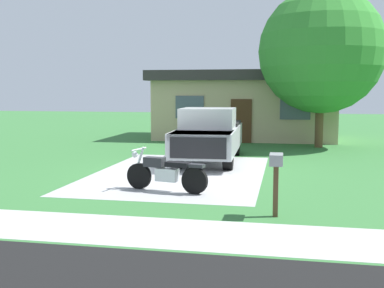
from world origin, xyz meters
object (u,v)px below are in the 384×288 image
object	(u,v)px
mailbox	(276,168)
neighbor_house	(246,104)
shade_tree	(321,51)
motorcycle	(166,173)
pickup_truck	(210,134)

from	to	relation	value
mailbox	neighbor_house	world-z (taller)	neighbor_house
shade_tree	neighbor_house	world-z (taller)	shade_tree
neighbor_house	motorcycle	bearing A→B (deg)	-93.33
pickup_truck	mailbox	world-z (taller)	pickup_truck
pickup_truck	shade_tree	xyz separation A→B (m)	(4.10, 4.98, 3.25)
mailbox	shade_tree	distance (m)	12.77
pickup_truck	mailbox	distance (m)	7.67
mailbox	pickup_truck	bearing A→B (deg)	108.84
mailbox	shade_tree	world-z (taller)	shade_tree
mailbox	neighbor_house	distance (m)	16.06
shade_tree	neighbor_house	distance (m)	5.65
mailbox	shade_tree	xyz separation A→B (m)	(1.63, 12.24, 3.23)
motorcycle	shade_tree	world-z (taller)	shade_tree
motorcycle	neighbor_house	distance (m)	14.10
pickup_truck	mailbox	size ratio (longest dim) A/B	4.52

